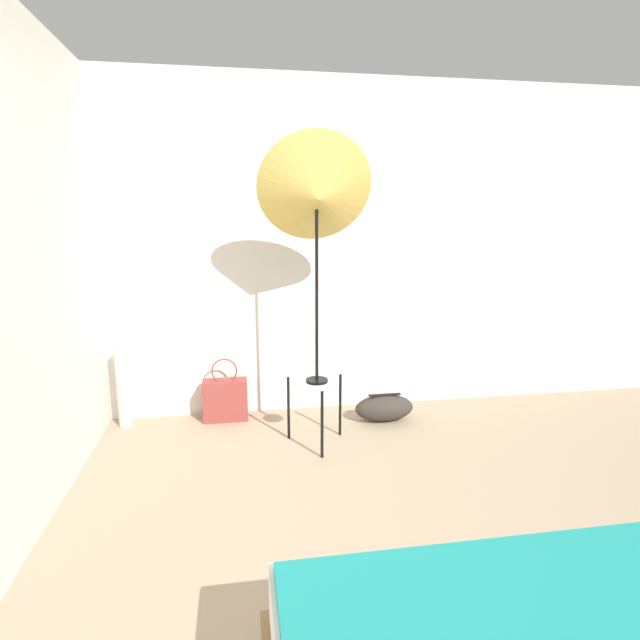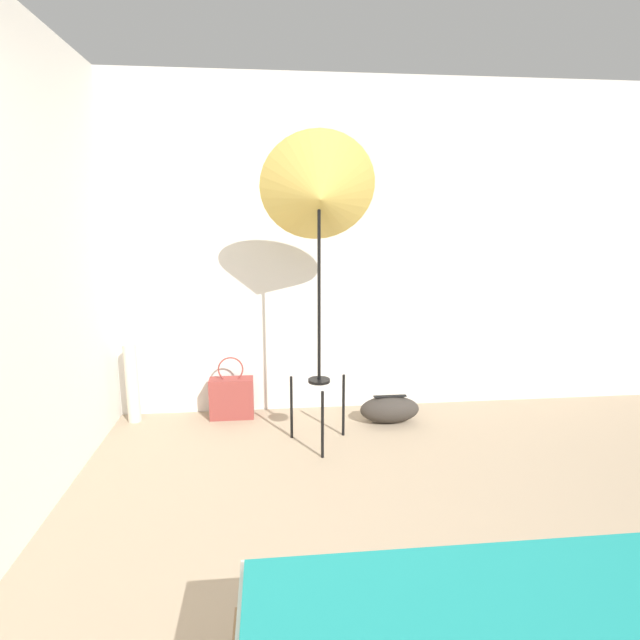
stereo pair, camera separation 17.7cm
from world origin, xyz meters
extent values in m
cube|color=silver|center=(0.00, 2.58, 1.30)|extent=(8.00, 0.05, 2.60)
cube|color=#197F7A|center=(0.15, -0.16, 0.46)|extent=(1.40, 0.46, 0.04)
cylinder|color=black|center=(-0.13, 1.67, 0.23)|extent=(0.02, 0.02, 0.46)
cylinder|color=black|center=(-0.31, 1.99, 0.23)|extent=(0.02, 0.02, 0.46)
cylinder|color=black|center=(0.06, 1.99, 0.23)|extent=(0.02, 0.02, 0.46)
cylinder|color=black|center=(-0.13, 1.88, 0.46)|extent=(0.15, 0.15, 0.02)
cylinder|color=black|center=(-0.13, 1.88, 1.08)|extent=(0.02, 0.02, 1.25)
cone|color=#D1B251|center=(-0.13, 1.88, 1.71)|extent=(0.76, 0.50, 0.76)
cube|color=brown|center=(-0.77, 2.41, 0.16)|extent=(0.34, 0.15, 0.32)
torus|color=brown|center=(-0.77, 2.41, 0.40)|extent=(0.20, 0.01, 0.20)
ellipsoid|color=#332D28|center=(0.45, 2.19, 0.10)|extent=(0.46, 0.21, 0.21)
cube|color=black|center=(0.45, 2.19, 0.21)|extent=(0.25, 0.04, 0.01)
cylinder|color=beige|center=(-1.52, 2.41, 0.31)|extent=(0.10, 0.10, 0.62)
camera|label=1|loc=(-0.63, -1.33, 1.56)|focal=28.00mm
camera|label=2|loc=(-0.46, -1.36, 1.56)|focal=28.00mm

